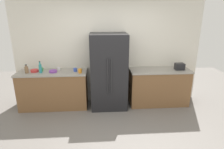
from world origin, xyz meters
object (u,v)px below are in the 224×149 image
object	(u,v)px
toaster	(180,66)
bottle_b	(40,68)
cup_a	(42,69)
cup_c	(75,70)
refrigerator	(109,72)
bottle_a	(26,70)
bowl_a	(53,71)
cup_d	(80,71)
bowl_b	(35,71)
cup_b	(59,69)

from	to	relation	value
toaster	bottle_b	bearing A→B (deg)	-179.38
cup_a	bottle_b	bearing A→B (deg)	-80.76
cup_a	cup_c	world-z (taller)	same
refrigerator	toaster	size ratio (longest dim) A/B	8.28
bottle_a	bowl_a	world-z (taller)	bottle_a
toaster	bottle_a	distance (m)	3.62
cup_d	bowl_b	size ratio (longest dim) A/B	0.54
toaster	cup_c	xyz separation A→B (m)	(-2.51, 0.04, -0.04)
bottle_b	bowl_b	world-z (taller)	bottle_b
refrigerator	bowl_b	world-z (taller)	refrigerator
toaster	cup_b	xyz separation A→B (m)	(-2.92, 0.17, -0.05)
bottle_b	bowl_b	xyz separation A→B (m)	(-0.17, 0.10, -0.09)
cup_b	cup_c	bearing A→B (deg)	-18.40
cup_a	refrigerator	bearing A→B (deg)	-5.02
cup_a	cup_b	xyz separation A→B (m)	(0.40, 0.04, -0.00)
cup_c	bowl_a	xyz separation A→B (m)	(-0.51, -0.03, -0.02)
bottle_b	cup_c	world-z (taller)	bottle_b
cup_b	bowl_b	size ratio (longest dim) A/B	0.40
bowl_b	cup_a	bearing A→B (deg)	25.41
bottle_b	cup_a	bearing A→B (deg)	99.24
toaster	bowl_b	xyz separation A→B (m)	(-3.46, 0.07, -0.05)
toaster	cup_c	size ratio (longest dim) A/B	2.62
cup_d	bottle_b	bearing A→B (deg)	176.23
toaster	bottle_b	distance (m)	3.29
refrigerator	cup_a	distance (m)	1.60
bottle_a	cup_d	world-z (taller)	bottle_a
refrigerator	bowl_b	distance (m)	1.74
cup_d	cup_c	bearing A→B (deg)	132.97
bowl_a	cup_a	bearing A→B (deg)	156.57
cup_c	cup_d	world-z (taller)	cup_d
bottle_a	bowl_b	world-z (taller)	bottle_a
bowl_a	bowl_b	xyz separation A→B (m)	(-0.44, 0.06, 0.00)
cup_b	cup_a	bearing A→B (deg)	-174.14
bottle_b	bottle_a	bearing A→B (deg)	175.14
cup_b	cup_d	world-z (taller)	cup_d
refrigerator	cup_c	size ratio (longest dim) A/B	21.71
refrigerator	bowl_a	size ratio (longest dim) A/B	10.07
cup_b	bowl_b	bearing A→B (deg)	-168.60
bottle_b	cup_d	bearing A→B (deg)	-3.77
cup_a	cup_c	xyz separation A→B (m)	(0.81, -0.10, 0.00)
toaster	cup_a	distance (m)	3.32
refrigerator	bowl_b	size ratio (longest dim) A/B	9.96
cup_b	bowl_a	distance (m)	0.20
bowl_b	cup_c	bearing A→B (deg)	-1.67
toaster	cup_b	world-z (taller)	toaster
bottle_a	cup_d	distance (m)	1.23
refrigerator	toaster	xyz separation A→B (m)	(1.72, 0.01, 0.09)
toaster	bottle_b	size ratio (longest dim) A/B	0.78
cup_c	bowl_b	xyz separation A→B (m)	(-0.95, 0.03, -0.01)
cup_b	bottle_b	bearing A→B (deg)	-150.32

